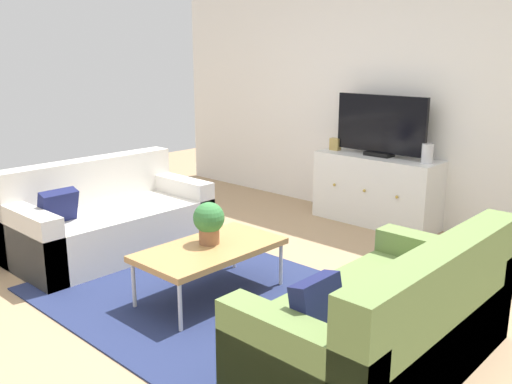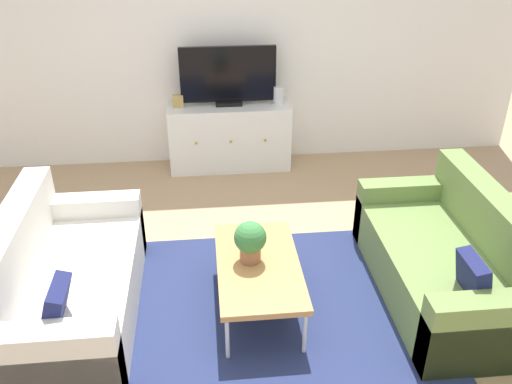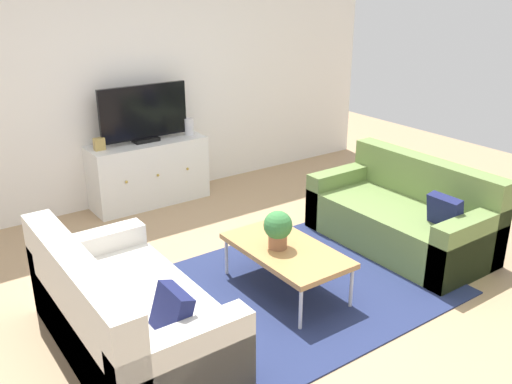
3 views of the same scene
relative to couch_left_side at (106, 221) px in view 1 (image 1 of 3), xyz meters
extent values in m
plane|color=tan|center=(1.44, 0.10, -0.27)|extent=(10.00, 10.00, 0.00)
cube|color=white|center=(1.44, 2.65, 1.08)|extent=(6.40, 0.12, 2.70)
cube|color=navy|center=(1.44, -0.05, -0.27)|extent=(2.50, 1.90, 0.01)
cube|color=silver|center=(0.09, 0.00, -0.07)|extent=(0.87, 1.69, 0.41)
cube|color=silver|center=(-0.25, 0.00, 0.13)|extent=(0.20, 1.69, 0.81)
cube|color=silver|center=(0.09, 0.76, 0.01)|extent=(0.87, 0.18, 0.57)
cube|color=silver|center=(0.09, -0.75, 0.01)|extent=(0.87, 0.18, 0.57)
cube|color=#191E4C|center=(0.14, -0.51, 0.26)|extent=(0.18, 0.30, 0.32)
cube|color=olive|center=(2.79, 0.00, -0.07)|extent=(0.87, 1.69, 0.41)
cube|color=olive|center=(3.12, 0.00, 0.13)|extent=(0.20, 1.69, 0.81)
cube|color=olive|center=(2.79, 0.76, 0.01)|extent=(0.87, 0.18, 0.57)
cube|color=olive|center=(2.79, -0.75, 0.01)|extent=(0.87, 0.18, 0.57)
cube|color=#191E4C|center=(2.74, -0.51, 0.26)|extent=(0.15, 0.30, 0.31)
cube|color=#B7844C|center=(1.41, -0.02, 0.09)|extent=(0.59, 1.07, 0.04)
cylinder|color=silver|center=(1.15, -0.51, -0.10)|extent=(0.03, 0.03, 0.35)
cylinder|color=silver|center=(1.66, -0.51, -0.10)|extent=(0.03, 0.03, 0.35)
cylinder|color=silver|center=(1.15, 0.48, -0.10)|extent=(0.03, 0.03, 0.35)
cylinder|color=silver|center=(1.66, 0.48, -0.10)|extent=(0.03, 0.03, 0.35)
cylinder|color=#936042|center=(1.35, 0.02, 0.17)|extent=(0.15, 0.15, 0.11)
sphere|color=#387A3D|center=(1.35, 0.02, 0.31)|extent=(0.23, 0.23, 0.23)
cube|color=white|center=(1.34, 2.37, 0.09)|extent=(1.30, 0.44, 0.72)
sphere|color=#B79338|center=(0.98, 2.14, 0.12)|extent=(0.03, 0.03, 0.03)
sphere|color=#B79338|center=(1.34, 2.14, 0.12)|extent=(0.03, 0.03, 0.03)
sphere|color=#B79338|center=(1.71, 2.14, 0.12)|extent=(0.03, 0.03, 0.03)
cube|color=black|center=(1.34, 2.39, 0.46)|extent=(0.28, 0.16, 0.04)
cube|color=black|center=(1.34, 2.39, 0.77)|extent=(1.00, 0.04, 0.58)
cylinder|color=silver|center=(1.88, 2.37, 0.54)|extent=(0.11, 0.11, 0.19)
cube|color=tan|center=(0.81, 2.37, 0.51)|extent=(0.11, 0.07, 0.13)
camera|label=1|loc=(4.18, -2.51, 1.48)|focal=38.34mm
camera|label=2|loc=(1.07, -3.12, 2.41)|focal=38.00mm
camera|label=3|loc=(-1.10, -3.12, 2.14)|focal=39.08mm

